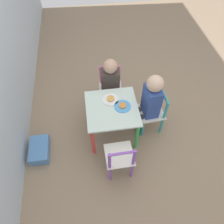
{
  "coord_description": "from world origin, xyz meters",
  "views": [
    {
      "loc": [
        -1.32,
        0.19,
        2.1
      ],
      "look_at": [
        0.0,
        0.0,
        0.38
      ],
      "focal_mm": 35.0,
      "sensor_mm": 36.0,
      "label": 1
    }
  ],
  "objects": [
    {
      "name": "child_front",
      "position": [
        0.03,
        -0.39,
        0.46
      ],
      "size": [
        0.21,
        0.22,
        0.77
      ],
      "rotation": [
        0.0,
        0.0,
        -3.07
      ],
      "color": "#38383D",
      "rests_on": "ground_plane"
    },
    {
      "name": "ground_plane",
      "position": [
        0.0,
        0.0,
        0.0
      ],
      "size": [
        6.0,
        6.0,
        0.0
      ],
      "primitive_type": "plane",
      "color": "#8C755B"
    },
    {
      "name": "chair_teal",
      "position": [
        0.03,
        -0.44,
        0.25
      ],
      "size": [
        0.28,
        0.28,
        0.51
      ],
      "rotation": [
        0.0,
        0.0,
        -3.07
      ],
      "color": "silver",
      "rests_on": "ground_plane"
    },
    {
      "name": "plate_right",
      "position": [
        0.1,
        0.0,
        0.45
      ],
      "size": [
        0.17,
        0.17,
        0.03
      ],
      "color": "white",
      "rests_on": "kids_table"
    },
    {
      "name": "storage_bin",
      "position": [
        -0.14,
        0.79,
        0.05
      ],
      "size": [
        0.3,
        0.19,
        0.11
      ],
      "color": "#4C7FB7",
      "rests_on": "ground_plane"
    },
    {
      "name": "plate_front",
      "position": [
        -0.0,
        -0.1,
        0.45
      ],
      "size": [
        0.16,
        0.16,
        0.03
      ],
      "color": "#4C9EE0",
      "rests_on": "kids_table"
    },
    {
      "name": "chair_pink",
      "position": [
        0.44,
        -0.04,
        0.25
      ],
      "size": [
        0.28,
        0.28,
        0.51
      ],
      "rotation": [
        0.0,
        0.0,
        -1.67
      ],
      "color": "silver",
      "rests_on": "ground_plane"
    },
    {
      "name": "child_right",
      "position": [
        0.38,
        -0.04,
        0.41
      ],
      "size": [
        0.22,
        0.21,
        0.7
      ],
      "rotation": [
        0.0,
        0.0,
        -1.67
      ],
      "color": "#4C608E",
      "rests_on": "ground_plane"
    },
    {
      "name": "chair_purple",
      "position": [
        -0.45,
        -0.01,
        0.25
      ],
      "size": [
        0.26,
        0.26,
        0.51
      ],
      "rotation": [
        0.0,
        0.0,
        -4.69
      ],
      "color": "silver",
      "rests_on": "ground_plane"
    },
    {
      "name": "kids_table",
      "position": [
        0.0,
        0.0,
        0.37
      ],
      "size": [
        0.51,
        0.51,
        0.44
      ],
      "color": "silver",
      "rests_on": "ground_plane"
    }
  ]
}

